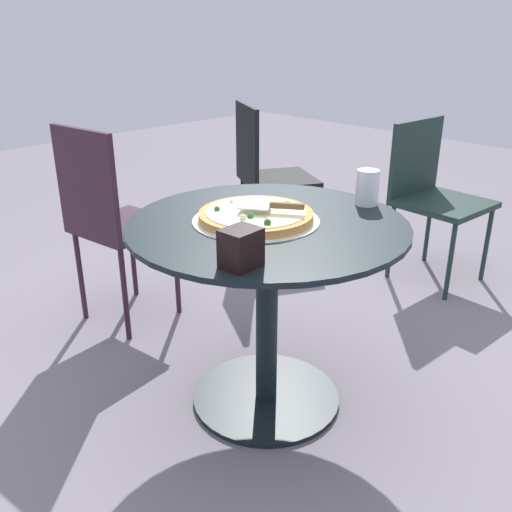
# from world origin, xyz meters

# --- Properties ---
(ground_plane) EXTENTS (10.00, 10.00, 0.00)m
(ground_plane) POSITION_xyz_m (0.00, 0.00, 0.00)
(ground_plane) COLOR slate
(patio_table) EXTENTS (0.92, 0.92, 0.69)m
(patio_table) POSITION_xyz_m (0.00, 0.00, 0.49)
(patio_table) COLOR black
(patio_table) RESTS_ON ground
(pizza_on_tray) EXTENTS (0.42, 0.42, 0.05)m
(pizza_on_tray) POSITION_xyz_m (-0.03, -0.02, 0.71)
(pizza_on_tray) COLOR silver
(pizza_on_tray) RESTS_ON patio_table
(pizza_server) EXTENTS (0.20, 0.16, 0.02)m
(pizza_server) POSITION_xyz_m (0.01, 0.00, 0.75)
(pizza_server) COLOR silver
(pizza_server) RESTS_ON pizza_on_tray
(drinking_cup) EXTENTS (0.08, 0.08, 0.12)m
(drinking_cup) POSITION_xyz_m (0.12, 0.38, 0.76)
(drinking_cup) COLOR white
(drinking_cup) RESTS_ON patio_table
(napkin_dispenser) EXTENTS (0.09, 0.10, 0.11)m
(napkin_dispenser) POSITION_xyz_m (0.20, -0.30, 0.75)
(napkin_dispenser) COLOR black
(napkin_dispenser) RESTS_ON patio_table
(patio_chair_near) EXTENTS (0.44, 0.44, 0.83)m
(patio_chair_near) POSITION_xyz_m (-0.17, 1.40, 0.49)
(patio_chair_near) COLOR #1B2F2A
(patio_chair_near) RESTS_ON ground
(patio_chair_far) EXTENTS (0.55, 0.55, 0.87)m
(patio_chair_far) POSITION_xyz_m (-1.05, 1.06, 0.50)
(patio_chair_far) COLOR black
(patio_chair_far) RESTS_ON ground
(patio_chair_corner) EXTENTS (0.41, 0.41, 0.91)m
(patio_chair_corner) POSITION_xyz_m (-0.88, -0.07, 0.53)
(patio_chair_corner) COLOR #321C29
(patio_chair_corner) RESTS_ON ground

